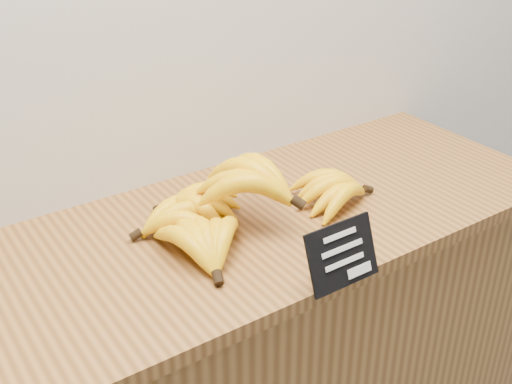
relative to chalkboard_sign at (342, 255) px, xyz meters
name	(u,v)px	position (x,y,z in m)	size (l,w,h in m)	color
counter_top	(242,228)	(-0.03, 0.26, -0.07)	(1.42, 0.54, 0.03)	olive
chalkboard_sign	(342,255)	(0.00, 0.00, 0.00)	(0.14, 0.01, 0.11)	black
banana_pile	(228,205)	(-0.07, 0.26, 0.00)	(0.55, 0.34, 0.13)	yellow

